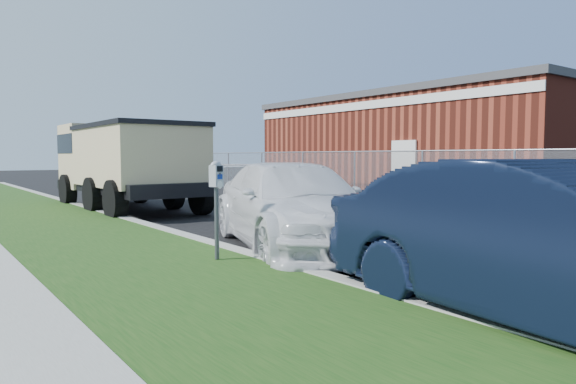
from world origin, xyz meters
TOP-DOWN VIEW (x-y plane):
  - ground at (0.00, 0.00)m, footprint 120.00×120.00m
  - streetside at (-5.57, 2.00)m, footprint 6.12×50.00m
  - chainlink_fence at (6.00, 7.00)m, footprint 0.06×30.06m
  - brick_building at (12.00, 8.00)m, footprint 9.20×14.20m
  - parking_meter at (-3.23, 0.26)m, footprint 0.23×0.20m
  - white_wagon at (-1.27, 1.08)m, footprint 3.68×5.64m
  - navy_sedan at (-2.01, -4.05)m, footprint 2.08×5.00m
  - dump_truck at (-1.47, 9.37)m, footprint 2.76×6.83m

SIDE VIEW (x-z plane):
  - ground at x=0.00m, z-range 0.00..0.00m
  - streetside at x=-5.57m, z-range -0.01..0.14m
  - white_wagon at x=-1.27m, z-range 0.00..1.52m
  - navy_sedan at x=-2.01m, z-range 0.00..1.61m
  - parking_meter at x=-3.23m, z-range 0.45..1.89m
  - chainlink_fence at x=6.00m, z-range -13.74..16.26m
  - dump_truck at x=-1.47m, z-range 0.17..2.83m
  - brick_building at x=12.00m, z-range 0.04..4.21m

